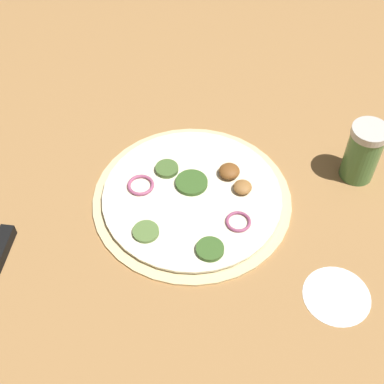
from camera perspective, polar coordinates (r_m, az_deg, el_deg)
ground_plane at (r=0.82m, az=0.00°, el=-0.77°), size 3.00×3.00×0.00m
pizza at (r=0.81m, az=0.07°, el=-0.51°), size 0.30×0.30×0.03m
spice_jar at (r=0.85m, az=17.78°, el=4.06°), size 0.06×0.06×0.10m
flour_patch at (r=0.75m, az=15.17°, el=-10.64°), size 0.09×0.09×0.00m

